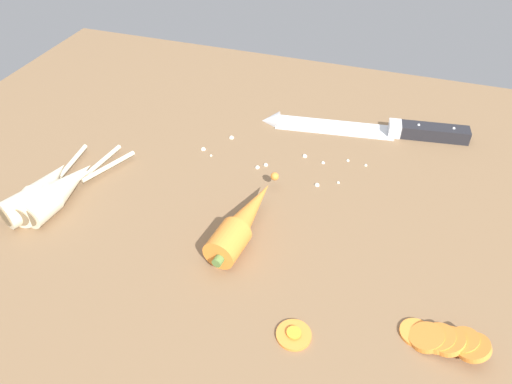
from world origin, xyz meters
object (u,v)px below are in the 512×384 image
object	(u,v)px
whole_carrot	(242,221)
carrot_slice_stray_near	(294,334)
parsnip_mid_left	(61,190)
carrot_slice_stack	(443,339)
parsnip_front	(51,192)
chefs_knife	(359,127)
parsnip_mid_right	(43,190)

from	to	relation	value
whole_carrot	carrot_slice_stray_near	size ratio (longest dim) A/B	4.90
parsnip_mid_left	carrot_slice_stray_near	bearing A→B (deg)	-16.72
whole_carrot	carrot_slice_stack	xyz separation A→B (cm)	(25.61, -9.08, -1.16)
carrot_slice_stray_near	carrot_slice_stack	bearing A→B (deg)	14.71
parsnip_front	parsnip_mid_left	size ratio (longest dim) A/B	1.03
parsnip_mid_left	chefs_knife	bearing A→B (deg)	40.63
parsnip_front	parsnip_mid_right	distance (cm)	1.46
parsnip_mid_right	carrot_slice_stack	bearing A→B (deg)	-6.64
parsnip_front	carrot_slice_stray_near	world-z (taller)	parsnip_front
parsnip_front	chefs_knife	bearing A→B (deg)	40.62
carrot_slice_stack	chefs_knife	bearing A→B (deg)	111.28
whole_carrot	parsnip_mid_right	xyz separation A→B (cm)	(-28.76, -2.76, -0.12)
whole_carrot	parsnip_mid_left	world-z (taller)	whole_carrot
carrot_slice_stack	parsnip_front	bearing A→B (deg)	173.25
carrot_slice_stray_near	parsnip_mid_right	bearing A→B (deg)	165.32
chefs_knife	parsnip_front	distance (cm)	49.86
parsnip_front	parsnip_mid_right	xyz separation A→B (cm)	(-1.45, 0.06, 0.00)
chefs_knife	carrot_slice_stack	bearing A→B (deg)	-68.72
parsnip_front	carrot_slice_stray_near	xyz separation A→B (cm)	(37.81, -10.23, -1.62)
carrot_slice_stack	parsnip_mid_left	bearing A→B (deg)	172.21
chefs_knife	carrot_slice_stack	xyz separation A→B (cm)	(15.08, -38.72, 0.29)
parsnip_front	carrot_slice_stack	bearing A→B (deg)	-6.75
parsnip_mid_right	carrot_slice_stray_near	bearing A→B (deg)	-14.68
whole_carrot	carrot_slice_stray_near	bearing A→B (deg)	-51.15
whole_carrot	parsnip_front	xyz separation A→B (cm)	(-27.30, -2.82, -0.12)
whole_carrot	parsnip_mid_left	size ratio (longest dim) A/B	0.97
parsnip_mid_left	carrot_slice_stray_near	size ratio (longest dim) A/B	5.06
whole_carrot	parsnip_mid_left	bearing A→B (deg)	-175.69
chefs_knife	whole_carrot	bearing A→B (deg)	-109.56
chefs_knife	whole_carrot	world-z (taller)	whole_carrot
parsnip_mid_left	parsnip_mid_right	world-z (taller)	same
carrot_slice_stack	whole_carrot	bearing A→B (deg)	160.47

